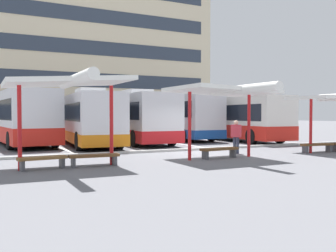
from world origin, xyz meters
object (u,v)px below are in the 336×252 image
coach_bus_0 (20,118)px  waiting_shelter_2 (336,98)px  coach_bus_4 (228,119)px  bench_1 (94,157)px  waiting_shelter_1 (225,92)px  bench_3 (317,146)px  coach_bus_3 (170,116)px  waiting_passenger_0 (236,134)px  coach_bus_1 (86,119)px  waiting_shelter_0 (69,83)px  bench_0 (43,160)px  bench_2 (219,150)px  coach_bus_2 (131,118)px

coach_bus_0 → waiting_shelter_2: (13.72, -12.68, 1.05)m
coach_bus_4 → bench_1: coach_bus_4 is taller
waiting_shelter_1 → bench_1: bearing=177.8°
coach_bus_0 → bench_1: coach_bus_0 is taller
waiting_shelter_2 → bench_3: (-0.90, 0.32, -2.38)m
bench_3 → coach_bus_0: bearing=136.0°
coach_bus_3 → waiting_passenger_0: (-2.25, -11.56, -0.82)m
coach_bus_1 → coach_bus_0: bearing=149.8°
waiting_shelter_0 → waiting_passenger_0: (8.31, 1.48, -2.06)m
coach_bus_1 → bench_0: bearing=-111.9°
coach_bus_1 → bench_2: coach_bus_1 is taller
coach_bus_3 → waiting_shelter_0: coach_bus_3 is taller
coach_bus_1 → waiting_shelter_1: coach_bus_1 is taller
bench_1 → waiting_shelter_1: size_ratio=0.35×
bench_1 → waiting_shelter_1: waiting_shelter_1 is taller
waiting_shelter_1 → waiting_passenger_0: bearing=41.4°
coach_bus_0 → coach_bus_3: 11.15m
coach_bus_2 → waiting_shelter_0: (-6.63, -11.44, 1.36)m
coach_bus_0 → bench_0: coach_bus_0 is taller
waiting_shelter_1 → waiting_shelter_2: bearing=-1.1°
coach_bus_4 → waiting_shelter_0: bearing=-144.2°
bench_2 → coach_bus_1: bearing=108.4°
bench_0 → waiting_passenger_0: bearing=8.2°
coach_bus_3 → waiting_shelter_0: bearing=-129.0°
coach_bus_2 → bench_0: bearing=-123.7°
coach_bus_3 → waiting_shelter_2: bearing=-79.0°
coach_bus_2 → bench_2: coach_bus_2 is taller
waiting_passenger_0 → waiting_shelter_2: bearing=-19.7°
coach_bus_1 → coach_bus_4: (10.82, -0.20, -0.02)m
coach_bus_4 → bench_0: bearing=-146.3°
bench_1 → waiting_passenger_0: (7.41, 1.39, 0.59)m
bench_0 → bench_3: bearing=-0.4°
coach_bus_0 → bench_1: bearing=-83.2°
waiting_shelter_0 → bench_3: waiting_shelter_0 is taller
coach_bus_0 → coach_bus_3: coach_bus_3 is taller
coach_bus_1 → waiting_shelter_0: coach_bus_1 is taller
waiting_passenger_0 → coach_bus_0: bearing=129.0°
coach_bus_4 → waiting_shelter_0: 17.28m
coach_bus_2 → bench_1: coach_bus_2 is taller
waiting_shelter_0 → waiting_shelter_1: (6.49, -0.13, -0.14)m
coach_bus_3 → waiting_shelter_1: (-4.08, -13.17, 1.11)m
coach_bus_2 → bench_1: bearing=-116.8°
waiting_shelter_1 → waiting_passenger_0: waiting_shelter_1 is taller
coach_bus_4 → bench_3: (-1.73, -10.00, -1.24)m
coach_bus_3 → bench_3: bearing=-82.6°
bench_1 → waiting_passenger_0: size_ratio=1.13×
bench_1 → coach_bus_0: bearing=96.8°
waiting_shelter_0 → waiting_shelter_2: waiting_shelter_0 is taller
waiting_shelter_1 → bench_2: waiting_shelter_1 is taller
coach_bus_2 → bench_1: 12.78m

